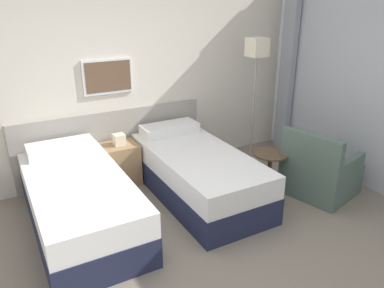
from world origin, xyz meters
name	(u,v)px	position (x,y,z in m)	size (l,w,h in m)	color
ground_plane	(211,258)	(0.00, 0.00, 0.00)	(16.00, 16.00, 0.00)	slate
wall_headboard	(123,80)	(-0.01, 2.19, 1.30)	(10.00, 0.10, 2.70)	beige
bed_near_door	(80,202)	(-0.94, 1.13, 0.30)	(0.96, 2.02, 0.71)	#1E233D
bed_near_window	(197,173)	(0.49, 1.13, 0.30)	(0.96, 2.02, 0.71)	#1E233D
nightstand	(121,163)	(-0.22, 1.89, 0.28)	(0.43, 0.39, 0.69)	#9E7A51
floor_lamp	(256,59)	(1.69, 1.62, 1.52)	(0.24, 0.24, 1.80)	#9E9993
side_table	(270,165)	(1.33, 0.78, 0.36)	(0.43, 0.43, 0.52)	brown
armchair	(319,174)	(1.83, 0.42, 0.27)	(0.90, 0.92, 0.86)	#4C6056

